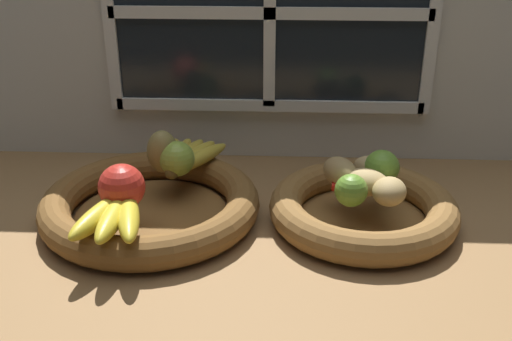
# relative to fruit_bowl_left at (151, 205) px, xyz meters

# --- Properties ---
(ground_plane) EXTENTS (1.40, 0.90, 0.03)m
(ground_plane) POSITION_rel_fruit_bowl_left_xyz_m (0.20, 0.00, -0.04)
(ground_plane) COLOR olive
(back_wall) EXTENTS (1.40, 0.05, 0.55)m
(back_wall) POSITION_rel_fruit_bowl_left_xyz_m (0.20, 0.30, 0.25)
(back_wall) COLOR silver
(back_wall) RESTS_ON ground_plane
(fruit_bowl_left) EXTENTS (0.38, 0.38, 0.06)m
(fruit_bowl_left) POSITION_rel_fruit_bowl_left_xyz_m (0.00, 0.00, 0.00)
(fruit_bowl_left) COLOR brown
(fruit_bowl_left) RESTS_ON ground_plane
(fruit_bowl_right) EXTENTS (0.33, 0.33, 0.06)m
(fruit_bowl_right) POSITION_rel_fruit_bowl_left_xyz_m (0.37, -0.00, 0.00)
(fruit_bowl_right) COLOR brown
(fruit_bowl_right) RESTS_ON ground_plane
(apple_green_back) EXTENTS (0.06, 0.06, 0.06)m
(apple_green_back) POSITION_rel_fruit_bowl_left_xyz_m (0.04, 0.06, 0.06)
(apple_green_back) COLOR #8CAD3D
(apple_green_back) RESTS_ON fruit_bowl_left
(apple_red_front) EXTENTS (0.08, 0.08, 0.08)m
(apple_red_front) POSITION_rel_fruit_bowl_left_xyz_m (-0.03, -0.07, 0.07)
(apple_red_front) COLOR red
(apple_red_front) RESTS_ON fruit_bowl_left
(pear_brown) EXTENTS (0.07, 0.07, 0.08)m
(pear_brown) POSITION_rel_fruit_bowl_left_xyz_m (0.01, 0.07, 0.07)
(pear_brown) COLOR olive
(pear_brown) RESTS_ON fruit_bowl_left
(banana_bunch_front) EXTENTS (0.12, 0.17, 0.03)m
(banana_bunch_front) POSITION_rel_fruit_bowl_left_xyz_m (-0.03, -0.12, 0.05)
(banana_bunch_front) COLOR gold
(banana_bunch_front) RESTS_ON fruit_bowl_left
(banana_bunch_back) EXTENTS (0.13, 0.17, 0.03)m
(banana_bunch_back) POSITION_rel_fruit_bowl_left_xyz_m (0.05, 0.11, 0.04)
(banana_bunch_back) COLOR gold
(banana_bunch_back) RESTS_ON fruit_bowl_left
(potato_large) EXTENTS (0.10, 0.08, 0.04)m
(potato_large) POSITION_rel_fruit_bowl_left_xyz_m (0.37, -0.00, 0.05)
(potato_large) COLOR tan
(potato_large) RESTS_ON fruit_bowl_right
(potato_back) EXTENTS (0.09, 0.09, 0.05)m
(potato_back) POSITION_rel_fruit_bowl_left_xyz_m (0.39, 0.05, 0.05)
(potato_back) COLOR tan
(potato_back) RESTS_ON fruit_bowl_right
(potato_small) EXTENTS (0.07, 0.08, 0.05)m
(potato_small) POSITION_rel_fruit_bowl_left_xyz_m (0.41, -0.03, 0.05)
(potato_small) COLOR tan
(potato_small) RESTS_ON fruit_bowl_right
(potato_oblong) EXTENTS (0.08, 0.09, 0.05)m
(potato_oblong) POSITION_rel_fruit_bowl_left_xyz_m (0.33, 0.03, 0.06)
(potato_oblong) COLOR #A38451
(potato_oblong) RESTS_ON fruit_bowl_right
(lime_near) EXTENTS (0.05, 0.05, 0.05)m
(lime_near) POSITION_rel_fruit_bowl_left_xyz_m (0.34, -0.04, 0.06)
(lime_near) COLOR olive
(lime_near) RESTS_ON fruit_bowl_right
(lime_far) EXTENTS (0.06, 0.06, 0.06)m
(lime_far) POSITION_rel_fruit_bowl_left_xyz_m (0.40, 0.04, 0.06)
(lime_far) COLOR #6B9E33
(lime_far) RESTS_ON fruit_bowl_right
(chili_pepper) EXTENTS (0.10, 0.03, 0.02)m
(chili_pepper) POSITION_rel_fruit_bowl_left_xyz_m (0.37, 0.00, 0.04)
(chili_pepper) COLOR red
(chili_pepper) RESTS_ON fruit_bowl_right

